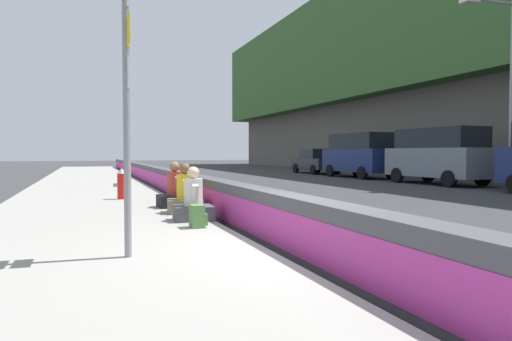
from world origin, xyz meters
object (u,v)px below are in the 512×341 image
object	(u,v)px
fire_hydrant	(122,183)
seated_person_rear	(175,193)
seated_person_foreground	(193,203)
street_lamp	(505,74)
parked_car_fourth	(360,154)
route_sign_post	(127,90)
parked_car_midline	(316,161)
seated_person_middle	(185,197)
backpack	(198,216)
parked_car_third	(438,155)

from	to	relation	value
fire_hydrant	seated_person_rear	bearing A→B (deg)	-156.01
fire_hydrant	seated_person_foreground	bearing A→B (deg)	-167.75
seated_person_rear	street_lamp	bearing A→B (deg)	-78.63
street_lamp	parked_car_fourth	xyz separation A→B (m)	(8.87, 0.92, -3.23)
route_sign_post	parked_car_fourth	distance (m)	22.04
route_sign_post	parked_car_midline	world-z (taller)	route_sign_post
seated_person_foreground	seated_person_middle	size ratio (longest dim) A/B	0.97
seated_person_middle	seated_person_rear	distance (m)	1.11
seated_person_middle	backpack	bearing A→B (deg)	174.34
seated_person_foreground	seated_person_middle	bearing A→B (deg)	-3.89
seated_person_rear	street_lamp	size ratio (longest dim) A/B	0.15
seated_person_foreground	parked_car_midline	size ratio (longest dim) A/B	0.23
seated_person_foreground	backpack	xyz separation A→B (m)	(-0.88, 0.12, -0.13)
fire_hydrant	seated_person_rear	size ratio (longest dim) A/B	0.80
route_sign_post	street_lamp	bearing A→B (deg)	-62.79
backpack	parked_car_midline	xyz separation A→B (m)	(20.31, -13.09, 0.53)
fire_hydrant	seated_person_foreground	world-z (taller)	seated_person_foreground
seated_person_foreground	backpack	distance (m)	0.89
route_sign_post	backpack	distance (m)	3.01
street_lamp	parked_car_fourth	size ratio (longest dim) A/B	1.46
parked_car_fourth	parked_car_midline	bearing A→B (deg)	-0.81
backpack	parked_car_third	xyz separation A→B (m)	(8.77, -13.24, 1.02)
parked_car_third	parked_car_midline	world-z (taller)	parked_car_third
seated_person_middle	street_lamp	world-z (taller)	street_lamp
seated_person_middle	fire_hydrant	bearing A→B (deg)	17.34
fire_hydrant	parked_car_third	distance (m)	14.52
parked_car_midline	fire_hydrant	bearing A→B (deg)	136.54
route_sign_post	seated_person_foreground	size ratio (longest dim) A/B	3.45
seated_person_rear	seated_person_middle	bearing A→B (deg)	-178.47
seated_person_middle	seated_person_rear	world-z (taller)	seated_person_rear
backpack	parked_car_fourth	xyz separation A→B (m)	(14.80, -13.01, 1.02)
fire_hydrant	street_lamp	size ratio (longest dim) A/B	0.12
parked_car_fourth	backpack	bearing A→B (deg)	138.68
fire_hydrant	seated_person_foreground	size ratio (longest dim) A/B	0.84
parked_car_midline	parked_car_third	bearing A→B (deg)	-179.23
fire_hydrant	parked_car_midline	bearing A→B (deg)	-43.46
backpack	street_lamp	xyz separation A→B (m)	(5.93, -13.93, 4.25)
seated_person_foreground	seated_person_rear	distance (m)	2.29
seated_person_middle	parked_car_fourth	bearing A→B (deg)	-45.13
seated_person_middle	backpack	xyz separation A→B (m)	(-2.05, 0.20, -0.14)
street_lamp	fire_hydrant	bearing A→B (deg)	91.43
parked_car_third	fire_hydrant	bearing A→B (deg)	102.79
street_lamp	parked_car_fourth	distance (m)	9.48
fire_hydrant	seated_person_rear	world-z (taller)	seated_person_rear
seated_person_middle	parked_car_midline	world-z (taller)	parked_car_midline
fire_hydrant	street_lamp	xyz separation A→B (m)	(0.37, -14.83, 4.00)
route_sign_post	fire_hydrant	size ratio (longest dim) A/B	4.09
fire_hydrant	seated_person_middle	distance (m)	3.68
route_sign_post	seated_person_rear	distance (m)	5.58
fire_hydrant	backpack	distance (m)	5.64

